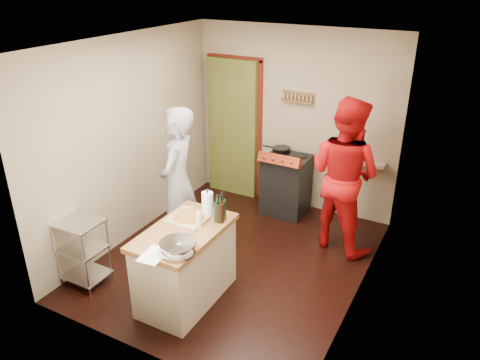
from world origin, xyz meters
name	(u,v)px	position (x,y,z in m)	size (l,w,h in m)	color
floor	(235,259)	(0.00, 0.00, 0.00)	(3.50, 3.50, 0.00)	black
back_wall	(255,125)	(-0.64, 1.78, 1.13)	(3.00, 0.44, 2.60)	tan
left_wall	(131,140)	(-1.50, 0.00, 1.30)	(0.04, 3.50, 2.60)	tan
right_wall	(368,189)	(1.50, 0.00, 1.30)	(0.04, 3.50, 2.60)	tan
ceiling	(234,41)	(0.00, 0.00, 2.61)	(3.00, 3.50, 0.02)	white
stove	(286,184)	(0.05, 1.42, 0.45)	(0.60, 0.63, 1.00)	black
wire_shelving	(82,249)	(-1.28, -1.20, 0.44)	(0.48, 0.40, 0.80)	silver
island	(186,263)	(-0.10, -0.90, 0.46)	(0.70, 1.24, 1.17)	beige
person_stripe	(178,183)	(-0.72, -0.12, 0.93)	(0.68, 0.45, 1.86)	#A3A3A8
person_red	(344,175)	(1.00, 0.95, 0.98)	(0.95, 0.74, 1.95)	#B10B0D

